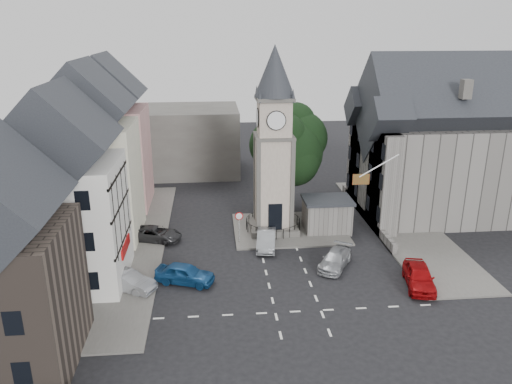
{
  "coord_description": "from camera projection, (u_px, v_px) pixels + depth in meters",
  "views": [
    {
      "loc": [
        -5.3,
        -33.4,
        17.85
      ],
      "look_at": [
        -1.81,
        5.0,
        4.74
      ],
      "focal_mm": 35.0,
      "sensor_mm": 36.0,
      "label": 1
    }
  ],
  "objects": [
    {
      "name": "clock_tower",
      "position": [
        274.0,
        143.0,
        42.61
      ],
      "size": [
        4.86,
        4.86,
        16.25
      ],
      "color": "#4C4944",
      "rests_on": "ground"
    },
    {
      "name": "car_west_silver",
      "position": [
        127.0,
        281.0,
        34.95
      ],
      "size": [
        4.36,
        3.23,
        1.37
      ],
      "primitive_type": "imported",
      "rotation": [
        0.0,
        0.0,
        1.08
      ],
      "color": "gray",
      "rests_on": "ground"
    },
    {
      "name": "car_east_red",
      "position": [
        419.0,
        276.0,
        35.39
      ],
      "size": [
        2.79,
        4.91,
        1.57
      ],
      "primitive_type": "imported",
      "rotation": [
        0.0,
        0.0,
        -0.21
      ],
      "color": "#9C080B",
      "rests_on": "ground"
    },
    {
      "name": "central_island",
      "position": [
        289.0,
        229.0,
        45.34
      ],
      "size": [
        10.0,
        8.0,
        0.16
      ],
      "primitive_type": "cube",
      "color": "#595651",
      "rests_on": "ground"
    },
    {
      "name": "terrace_cream",
      "position": [
        90.0,
        165.0,
        41.79
      ],
      "size": [
        8.1,
        7.6,
        12.8
      ],
      "color": "#EFE8C8",
      "rests_on": "ground"
    },
    {
      "name": "car_island_east",
      "position": [
        335.0,
        259.0,
        38.29
      ],
      "size": [
        3.76,
        4.64,
        1.26
      ],
      "primitive_type": "imported",
      "rotation": [
        0.0,
        0.0,
        -0.54
      ],
      "color": "#9DA0A4",
      "rests_on": "ground"
    },
    {
      "name": "road_markings",
      "position": [
        298.0,
        311.0,
        32.5
      ],
      "size": [
        20.0,
        8.0,
        0.01
      ],
      "primitive_type": "cube",
      "color": "silver",
      "rests_on": "ground"
    },
    {
      "name": "flagpole",
      "position": [
        379.0,
        166.0,
        39.9
      ],
      "size": [
        3.68,
        0.1,
        2.74
      ],
      "color": "white",
      "rests_on": "ground"
    },
    {
      "name": "warning_sign_post",
      "position": [
        239.0,
        221.0,
        41.89
      ],
      "size": [
        0.7,
        0.19,
        2.85
      ],
      "color": "black",
      "rests_on": "ground"
    },
    {
      "name": "backdrop_west",
      "position": [
        157.0,
        141.0,
        61.78
      ],
      "size": [
        20.0,
        10.0,
        8.0
      ],
      "primitive_type": "cube",
      "color": "#4C4944",
      "rests_on": "ground"
    },
    {
      "name": "car_west_blue",
      "position": [
        185.0,
        274.0,
        35.87
      ],
      "size": [
        4.63,
        3.06,
        1.47
      ],
      "primitive_type": "imported",
      "rotation": [
        0.0,
        0.0,
        1.23
      ],
      "color": "navy",
      "rests_on": "ground"
    },
    {
      "name": "terrace_tudor",
      "position": [
        65.0,
        201.0,
        34.37
      ],
      "size": [
        8.1,
        7.6,
        12.0
      ],
      "color": "silver",
      "rests_on": "ground"
    },
    {
      "name": "town_tree",
      "position": [
        288.0,
        142.0,
        47.88
      ],
      "size": [
        7.2,
        7.2,
        10.8
      ],
      "color": "black",
      "rests_on": "ground"
    },
    {
      "name": "stone_shelter",
      "position": [
        327.0,
        215.0,
        44.68
      ],
      "size": [
        4.3,
        3.3,
        3.08
      ],
      "color": "#64615C",
      "rests_on": "ground"
    },
    {
      "name": "pavement_west",
      "position": [
        130.0,
        244.0,
        42.25
      ],
      "size": [
        6.0,
        30.0,
        0.14
      ],
      "primitive_type": "cube",
      "color": "#595651",
      "rests_on": "ground"
    },
    {
      "name": "east_boundary_wall",
      "position": [
        366.0,
        214.0,
        47.76
      ],
      "size": [
        0.4,
        16.0,
        0.9
      ],
      "primitive_type": "cube",
      "color": "#64615C",
      "rests_on": "ground"
    },
    {
      "name": "pedestrian",
      "position": [
        390.0,
        220.0,
        45.11
      ],
      "size": [
        0.81,
        0.76,
        1.86
      ],
      "primitive_type": "imported",
      "rotation": [
        0.0,
        0.0,
        3.79
      ],
      "color": "#B5A695",
      "rests_on": "ground"
    },
    {
      "name": "pavement_east",
      "position": [
        401.0,
        225.0,
        46.24
      ],
      "size": [
        6.0,
        26.0,
        0.14
      ],
      "primitive_type": "cube",
      "color": "#595651",
      "rests_on": "ground"
    },
    {
      "name": "east_building",
      "position": [
        432.0,
        151.0,
        47.38
      ],
      "size": [
        14.4,
        11.4,
        12.6
      ],
      "color": "#64615C",
      "rests_on": "ground"
    },
    {
      "name": "car_island_silver",
      "position": [
        266.0,
        239.0,
        41.62
      ],
      "size": [
        2.09,
        4.49,
        1.42
      ],
      "primitive_type": "imported",
      "rotation": [
        0.0,
        0.0,
        -0.14
      ],
      "color": "gray",
      "rests_on": "ground"
    },
    {
      "name": "ground",
      "position": [
        286.0,
        272.0,
        37.69
      ],
      "size": [
        120.0,
        120.0,
        0.0
      ],
      "primitive_type": "plane",
      "color": "black",
      "rests_on": "ground"
    },
    {
      "name": "terrace_pink",
      "position": [
        108.0,
        143.0,
        49.33
      ],
      "size": [
        8.1,
        7.6,
        12.8
      ],
      "color": "tan",
      "rests_on": "ground"
    },
    {
      "name": "car_west_grey",
      "position": [
        155.0,
        234.0,
        42.9
      ],
      "size": [
        4.95,
        3.39,
        1.26
      ],
      "primitive_type": "imported",
      "rotation": [
        0.0,
        0.0,
        1.26
      ],
      "color": "#2B2B2D",
      "rests_on": "ground"
    }
  ]
}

